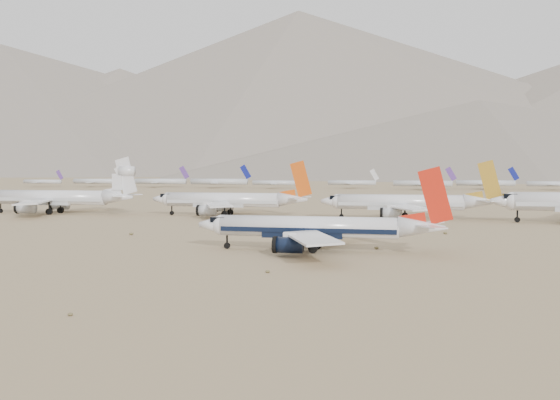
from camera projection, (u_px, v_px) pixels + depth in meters
name	position (u px, v px, depth m)	size (l,w,h in m)	color
ground	(246.00, 247.00, 118.21)	(7000.00, 7000.00, 0.00)	#917A54
main_airliner	(319.00, 228.00, 111.57)	(43.28, 42.27, 15.27)	white
row2_gold_tail	(407.00, 203.00, 179.75)	(48.31, 47.24, 17.20)	white
row2_orange_tail	(229.00, 200.00, 192.63)	(48.13, 47.08, 17.17)	white
row2_white_trijet	(58.00, 197.00, 201.07)	(52.09, 50.91, 18.46)	white
distant_storage_row	(307.00, 182.00, 446.62)	(463.61, 55.82, 14.80)	silver
mountain_range	(429.00, 103.00, 1702.84)	(7354.00, 3024.00, 470.00)	slate
desert_scrub	(88.00, 258.00, 101.15)	(233.60, 121.67, 0.63)	brown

